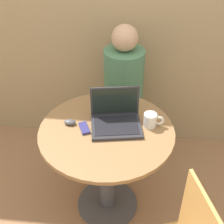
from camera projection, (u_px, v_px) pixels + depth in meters
The scene contains 7 objects.
ground_plane at pixel (108, 204), 2.34m from camera, with size 12.00×12.00×0.00m, color #9E704C.
round_table at pixel (107, 153), 2.03m from camera, with size 0.84×0.84×0.72m.
laptop at pixel (116, 118), 1.93m from camera, with size 0.34×0.29×0.22m.
cell_phone at pixel (84, 128), 1.91m from camera, with size 0.09×0.12×0.02m.
computer_mouse at pixel (70, 122), 1.94m from camera, with size 0.07×0.05×0.03m.
coffee_cup at pixel (151, 120), 1.91m from camera, with size 0.13×0.08×0.09m.
person_seated at pixel (124, 102), 2.55m from camera, with size 0.31×0.47×1.17m.
Camera 1 is at (0.18, -1.46, 1.95)m, focal length 50.00 mm.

